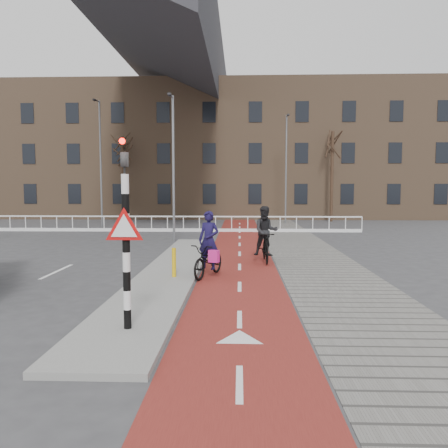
{
  "coord_description": "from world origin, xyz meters",
  "views": [
    {
      "loc": [
        1.49,
        -9.93,
        2.76
      ],
      "look_at": [
        0.96,
        5.0,
        1.5
      ],
      "focal_mm": 35.0,
      "sensor_mm": 36.0,
      "label": 1
    }
  ],
  "objects": [
    {
      "name": "ground",
      "position": [
        0.0,
        0.0,
        0.0
      ],
      "size": [
        120.0,
        120.0,
        0.0
      ],
      "primitive_type": "plane",
      "color": "#38383A",
      "rests_on": "ground"
    },
    {
      "name": "bike_lane",
      "position": [
        1.5,
        10.0,
        0.01
      ],
      "size": [
        2.5,
        60.0,
        0.01
      ],
      "primitive_type": "cube",
      "color": "maroon",
      "rests_on": "ground"
    },
    {
      "name": "sidewalk",
      "position": [
        4.3,
        10.0,
        0.01
      ],
      "size": [
        3.0,
        60.0,
        0.01
      ],
      "primitive_type": "cube",
      "color": "slate",
      "rests_on": "ground"
    },
    {
      "name": "curb_island",
      "position": [
        -0.7,
        4.0,
        0.06
      ],
      "size": [
        1.8,
        16.0,
        0.12
      ],
      "primitive_type": "cube",
      "color": "gray",
      "rests_on": "ground"
    },
    {
      "name": "traffic_signal",
      "position": [
        -0.6,
        -2.02,
        1.99
      ],
      "size": [
        0.8,
        0.8,
        3.68
      ],
      "color": "black",
      "rests_on": "curb_island"
    },
    {
      "name": "bollard",
      "position": [
        -0.44,
        2.73,
        0.55
      ],
      "size": [
        0.12,
        0.12,
        0.86
      ],
      "primitive_type": "cylinder",
      "color": "#E0AF0C",
      "rests_on": "curb_island"
    },
    {
      "name": "cyclist_near",
      "position": [
        0.55,
        3.33,
        0.69
      ],
      "size": [
        1.31,
        2.07,
        2.03
      ],
      "rotation": [
        0.0,
        0.0,
        -0.35
      ],
      "color": "black",
      "rests_on": "bike_lane"
    },
    {
      "name": "cyclist_far",
      "position": [
        2.45,
        5.97,
        0.86
      ],
      "size": [
        0.9,
        1.95,
        2.06
      ],
      "rotation": [
        0.0,
        0.0,
        0.03
      ],
      "color": "black",
      "rests_on": "bike_lane"
    },
    {
      "name": "railing",
      "position": [
        -5.0,
        17.0,
        0.31
      ],
      "size": [
        28.0,
        0.1,
        0.99
      ],
      "color": "silver",
      "rests_on": "ground"
    },
    {
      "name": "townhouse_row",
      "position": [
        -3.0,
        32.0,
        7.81
      ],
      "size": [
        46.0,
        10.0,
        15.9
      ],
      "color": "#7F6047",
      "rests_on": "ground"
    },
    {
      "name": "tree_mid",
      "position": [
        -8.12,
        25.82,
        3.45
      ],
      "size": [
        0.26,
        0.26,
        6.89
      ],
      "primitive_type": "cylinder",
      "color": "black",
      "rests_on": "ground"
    },
    {
      "name": "tree_right",
      "position": [
        8.9,
        25.59,
        3.61
      ],
      "size": [
        0.25,
        0.25,
        7.22
      ],
      "primitive_type": "cylinder",
      "color": "black",
      "rests_on": "ground"
    },
    {
      "name": "streetlight_near",
      "position": [
        -1.84,
        12.04,
        3.64
      ],
      "size": [
        0.12,
        0.12,
        7.29
      ],
      "primitive_type": "cylinder",
      "color": "slate",
      "rests_on": "ground"
    },
    {
      "name": "streetlight_left",
      "position": [
        -8.14,
        20.19,
        4.34
      ],
      "size": [
        0.12,
        0.12,
        8.68
      ],
      "primitive_type": "cylinder",
      "color": "slate",
      "rests_on": "ground"
    },
    {
      "name": "streetlight_right",
      "position": [
        5.01,
        23.56,
        4.09
      ],
      "size": [
        0.12,
        0.12,
        8.17
      ],
      "primitive_type": "cylinder",
      "color": "slate",
      "rests_on": "ground"
    }
  ]
}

